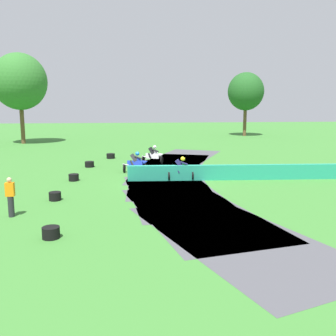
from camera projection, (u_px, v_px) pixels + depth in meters
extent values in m
plane|color=#38752D|center=(167.00, 180.00, 22.76)|extent=(120.00, 120.00, 0.00)
cube|color=#47474C|center=(183.00, 157.00, 32.22)|extent=(7.94, 10.47, 0.01)
cube|color=#47474C|center=(174.00, 163.00, 29.13)|extent=(7.00, 10.37, 0.01)
cube|color=#47474C|center=(168.00, 171.00, 25.96)|extent=(5.94, 10.11, 0.01)
cube|color=#47474C|center=(167.00, 180.00, 22.76)|extent=(4.78, 9.67, 0.01)
cube|color=#47474C|center=(174.00, 193.00, 19.58)|extent=(5.23, 9.85, 0.01)
cube|color=#47474C|center=(194.00, 211.00, 16.48)|extent=(6.35, 10.23, 0.01)
cube|color=#47474C|center=(234.00, 235.00, 13.51)|extent=(7.37, 10.43, 0.01)
cube|color=#239375|center=(266.00, 172.00, 23.00)|extent=(16.50, 0.96, 0.90)
cylinder|color=black|center=(162.00, 160.00, 28.49)|extent=(0.29, 0.68, 0.68)
cylinder|color=black|center=(143.00, 160.00, 28.78)|extent=(0.29, 0.68, 0.68)
cube|color=silver|center=(153.00, 156.00, 28.63)|extent=(1.05, 0.62, 0.44)
ellipsoid|color=silver|center=(155.00, 153.00, 28.58)|extent=(0.51, 0.43, 0.28)
cone|color=silver|center=(162.00, 155.00, 28.48)|extent=(0.46, 0.45, 0.45)
cylinder|color=#B2B2B7|center=(144.00, 157.00, 28.64)|extent=(0.42, 0.22, 0.17)
cube|color=black|center=(152.00, 151.00, 28.63)|extent=(0.55, 0.47, 0.60)
sphere|color=white|center=(155.00, 147.00, 28.58)|extent=(0.26, 0.26, 0.26)
cylinder|color=black|center=(156.00, 151.00, 28.75)|extent=(0.43, 0.23, 0.24)
cylinder|color=black|center=(155.00, 150.00, 28.40)|extent=(0.43, 0.23, 0.24)
cylinder|color=black|center=(151.00, 156.00, 28.84)|extent=(0.28, 0.23, 0.42)
cylinder|color=black|center=(150.00, 156.00, 28.49)|extent=(0.28, 0.23, 0.42)
cylinder|color=black|center=(146.00, 168.00, 25.13)|extent=(0.19, 0.73, 0.73)
cylinder|color=black|center=(124.00, 168.00, 25.20)|extent=(0.19, 0.73, 0.73)
cube|color=#1E38B2|center=(135.00, 164.00, 25.19)|extent=(1.04, 0.51, 0.46)
ellipsoid|color=#1E38B2|center=(138.00, 160.00, 25.20)|extent=(0.48, 0.39, 0.30)
cone|color=#1E38B2|center=(145.00, 162.00, 25.16)|extent=(0.43, 0.41, 0.47)
cylinder|color=#B2B2B7|center=(126.00, 165.00, 25.09)|extent=(0.42, 0.18, 0.18)
cube|color=#28282D|center=(134.00, 158.00, 25.22)|extent=(0.52, 0.44, 0.62)
sphere|color=#1E7FE0|center=(137.00, 154.00, 25.23)|extent=(0.26, 0.26, 0.26)
cylinder|color=#28282D|center=(139.00, 158.00, 25.39)|extent=(0.43, 0.19, 0.24)
cylinder|color=#28282D|center=(138.00, 157.00, 25.03)|extent=(0.43, 0.19, 0.24)
cylinder|color=#28282D|center=(133.00, 164.00, 25.38)|extent=(0.27, 0.22, 0.42)
cylinder|color=#28282D|center=(132.00, 163.00, 25.02)|extent=(0.27, 0.22, 0.42)
cylinder|color=black|center=(192.00, 175.00, 22.84)|extent=(0.11, 0.68, 0.68)
cylinder|color=black|center=(169.00, 175.00, 22.75)|extent=(0.11, 0.68, 0.68)
cube|color=#198438|center=(180.00, 170.00, 22.79)|extent=(1.01, 0.37, 0.44)
ellipsoid|color=#198438|center=(183.00, 166.00, 22.79)|extent=(0.45, 0.33, 0.28)
cone|color=#198438|center=(192.00, 168.00, 22.82)|extent=(0.40, 0.37, 0.45)
cylinder|color=#B2B2B7|center=(171.00, 172.00, 22.63)|extent=(0.41, 0.12, 0.17)
cube|color=#1E1E4C|center=(179.00, 164.00, 22.77)|extent=(0.50, 0.38, 0.60)
sphere|color=yellow|center=(183.00, 159.00, 22.77)|extent=(0.26, 0.26, 0.26)
cylinder|color=#1E1E4C|center=(184.00, 163.00, 22.97)|extent=(0.43, 0.13, 0.24)
cylinder|color=#1E1E4C|center=(184.00, 163.00, 22.61)|extent=(0.43, 0.13, 0.24)
cylinder|color=#1E1E4C|center=(177.00, 170.00, 22.95)|extent=(0.27, 0.17, 0.42)
cylinder|color=#1E1E4C|center=(178.00, 170.00, 22.59)|extent=(0.27, 0.17, 0.42)
cylinder|color=black|center=(111.00, 157.00, 31.38)|extent=(0.67, 0.67, 0.20)
cylinder|color=black|center=(111.00, 155.00, 31.34)|extent=(0.67, 0.67, 0.20)
cylinder|color=black|center=(89.00, 166.00, 27.31)|extent=(0.64, 0.64, 0.20)
cylinder|color=black|center=(89.00, 163.00, 27.28)|extent=(0.64, 0.64, 0.20)
cylinder|color=black|center=(74.00, 179.00, 22.66)|extent=(0.59, 0.59, 0.20)
cylinder|color=black|center=(74.00, 176.00, 22.63)|extent=(0.59, 0.59, 0.20)
cylinder|color=black|center=(55.00, 198.00, 18.23)|extent=(0.56, 0.56, 0.20)
cylinder|color=black|center=(55.00, 194.00, 18.19)|extent=(0.56, 0.56, 0.20)
cylinder|color=black|center=(51.00, 235.00, 13.21)|extent=(0.60, 0.60, 0.20)
cylinder|color=black|center=(51.00, 230.00, 13.18)|extent=(0.60, 0.60, 0.20)
cylinder|color=#232328|center=(11.00, 206.00, 15.60)|extent=(0.24, 0.24, 0.86)
cube|color=orange|center=(10.00, 189.00, 15.48)|extent=(0.34, 0.22, 0.56)
sphere|color=tan|center=(9.00, 180.00, 15.41)|extent=(0.20, 0.20, 0.20)
cylinder|color=brown|center=(22.00, 124.00, 41.89)|extent=(0.44, 0.44, 4.21)
ellipsoid|color=#2D6B28|center=(20.00, 82.00, 41.11)|extent=(5.72, 5.72, 6.01)
cylinder|color=brown|center=(245.00, 121.00, 51.11)|extent=(0.44, 0.44, 3.82)
ellipsoid|color=#1E511E|center=(246.00, 91.00, 50.44)|extent=(4.69, 4.69, 4.93)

